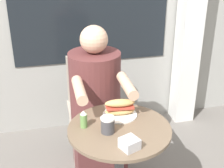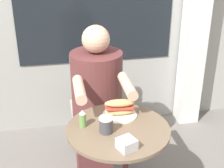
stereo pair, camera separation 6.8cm
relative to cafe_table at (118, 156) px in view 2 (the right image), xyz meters
The scene contains 8 objects.
lattice_pillar 1.67m from the cafe_table, 49.41° to the left, with size 0.20×0.20×2.40m.
cafe_table is the anchor object (origin of this frame).
diner_chair 0.86m from the cafe_table, 92.86° to the left, with size 0.39×0.39×0.87m.
seated_diner 0.51m from the cafe_table, 95.06° to the left, with size 0.38×0.69×1.22m.
sandwich_on_plate 0.29m from the cafe_table, 74.64° to the left, with size 0.22×0.22×0.11m.
drink_cup 0.27m from the cafe_table, 159.91° to the right, with size 0.08×0.08×0.10m.
napkin_box 0.31m from the cafe_table, 91.00° to the right, with size 0.12×0.12×0.06m.
condiment_bottle 0.33m from the cafe_table, 163.92° to the left, with size 0.04×0.04×0.11m.
Camera 2 is at (-0.34, -1.53, 1.74)m, focal length 50.00 mm.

